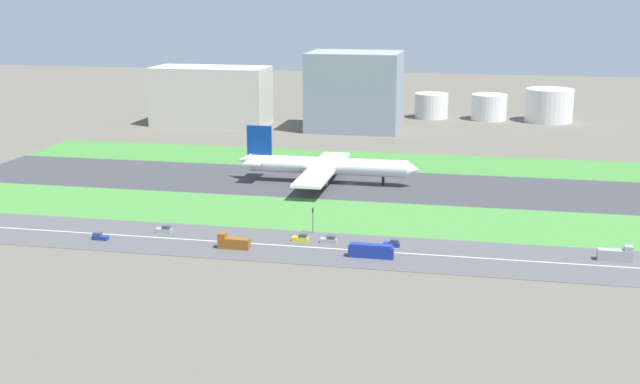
# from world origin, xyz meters

# --- Properties ---
(ground_plane) EXTENTS (800.00, 800.00, 0.00)m
(ground_plane) POSITION_xyz_m (0.00, 0.00, 0.00)
(ground_plane) COLOR #5B564C
(runway) EXTENTS (280.00, 46.00, 0.10)m
(runway) POSITION_xyz_m (0.00, 0.00, 0.05)
(runway) COLOR #38383D
(runway) RESTS_ON ground_plane
(grass_median_north) EXTENTS (280.00, 36.00, 0.10)m
(grass_median_north) POSITION_xyz_m (0.00, 41.00, 0.05)
(grass_median_north) COLOR #3D7A33
(grass_median_north) RESTS_ON ground_plane
(grass_median_south) EXTENTS (280.00, 36.00, 0.10)m
(grass_median_south) POSITION_xyz_m (0.00, -41.00, 0.05)
(grass_median_south) COLOR #427F38
(grass_median_south) RESTS_ON ground_plane
(highway) EXTENTS (280.00, 28.00, 0.10)m
(highway) POSITION_xyz_m (0.00, -73.00, 0.05)
(highway) COLOR #4C4C4F
(highway) RESTS_ON ground_plane
(highway_centerline) EXTENTS (266.00, 0.50, 0.01)m
(highway_centerline) POSITION_xyz_m (0.00, -73.00, 0.11)
(highway_centerline) COLOR silver
(highway_centerline) RESTS_ON highway
(airliner) EXTENTS (65.00, 56.00, 19.70)m
(airliner) POSITION_xyz_m (-9.25, 0.00, 6.23)
(airliner) COLOR white
(airliner) RESTS_ON runway
(truck_1) EXTENTS (8.40, 2.50, 4.00)m
(truck_1) POSITION_xyz_m (-18.02, -78.00, 1.67)
(truck_1) COLOR brown
(truck_1) RESTS_ON highway
(car_1) EXTENTS (4.40, 1.80, 2.00)m
(car_1) POSITION_xyz_m (5.95, -68.00, 0.92)
(car_1) COLOR #99999E
(car_1) RESTS_ON highway
(car_4) EXTENTS (4.40, 1.80, 2.00)m
(car_4) POSITION_xyz_m (-56.14, -78.00, 0.92)
(car_4) COLOR navy
(car_4) RESTS_ON highway
(car_2) EXTENTS (4.40, 1.80, 2.00)m
(car_2) POSITION_xyz_m (-41.35, -68.00, 0.92)
(car_2) COLOR #99999E
(car_2) RESTS_ON highway
(car_3) EXTENTS (4.40, 1.80, 2.00)m
(car_3) POSITION_xyz_m (23.09, -68.00, 0.92)
(car_3) COLOR navy
(car_3) RESTS_ON highway
(car_0) EXTENTS (4.40, 1.80, 2.00)m
(car_0) POSITION_xyz_m (-1.88, -68.00, 0.92)
(car_0) COLOR yellow
(car_0) RESTS_ON highway
(bus_1) EXTENTS (11.60, 2.50, 3.50)m
(bus_1) POSITION_xyz_m (18.77, -78.00, 1.82)
(bus_1) COLOR navy
(bus_1) RESTS_ON highway
(truck_0) EXTENTS (8.40, 2.50, 4.00)m
(truck_0) POSITION_xyz_m (79.62, -68.00, 1.67)
(truck_0) COLOR #99999E
(truck_0) RESTS_ON highway
(traffic_light) EXTENTS (0.36, 0.50, 7.20)m
(traffic_light) POSITION_xyz_m (-0.28, -60.01, 4.29)
(traffic_light) COLOR #4C4C51
(traffic_light) RESTS_ON highway
(terminal_building) EXTENTS (57.70, 26.38, 29.26)m
(terminal_building) POSITION_xyz_m (-90.00, 114.00, 14.63)
(terminal_building) COLOR beige
(terminal_building) RESTS_ON ground_plane
(hangar_building) EXTENTS (44.17, 33.76, 37.76)m
(hangar_building) POSITION_xyz_m (-16.61, 114.00, 18.88)
(hangar_building) COLOR gray
(hangar_building) RESTS_ON ground_plane
(fuel_tank_west) EXTENTS (17.68, 17.68, 13.14)m
(fuel_tank_west) POSITION_xyz_m (17.85, 159.00, 6.57)
(fuel_tank_west) COLOR silver
(fuel_tank_west) RESTS_ON ground_plane
(fuel_tank_centre) EXTENTS (18.67, 18.67, 13.40)m
(fuel_tank_centre) POSITION_xyz_m (48.07, 159.00, 6.70)
(fuel_tank_centre) COLOR silver
(fuel_tank_centre) RESTS_ON ground_plane
(fuel_tank_east) EXTENTS (24.31, 24.31, 17.04)m
(fuel_tank_east) POSITION_xyz_m (78.64, 159.00, 8.52)
(fuel_tank_east) COLOR silver
(fuel_tank_east) RESTS_ON ground_plane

